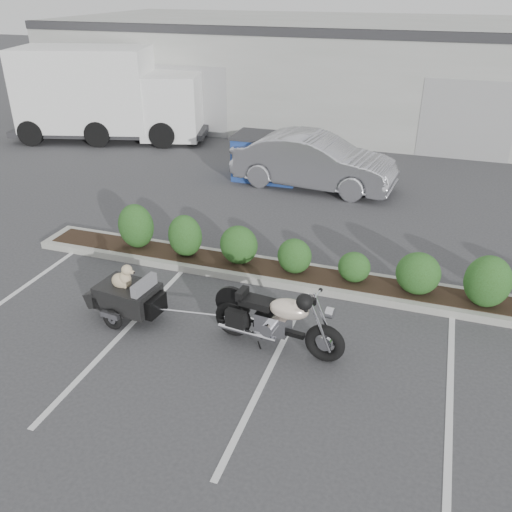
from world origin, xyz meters
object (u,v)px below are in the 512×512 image
(pet_trailer, at_px, (127,295))
(dumpster, at_px, (268,157))
(motorcycle, at_px, (277,321))
(sedan, at_px, (314,161))
(delivery_truck, at_px, (108,96))

(pet_trailer, height_order, dumpster, dumpster)
(motorcycle, xyz_separation_m, dumpster, (-2.74, 8.13, 0.15))
(pet_trailer, bearing_deg, motorcycle, 6.08)
(motorcycle, xyz_separation_m, sedan, (-1.25, 7.85, 0.24))
(dumpster, bearing_deg, sedan, -11.10)
(motorcycle, relative_size, dumpster, 1.13)
(motorcycle, bearing_deg, sedan, 105.66)
(dumpster, distance_m, delivery_truck, 7.53)
(sedan, distance_m, delivery_truck, 9.01)
(motorcycle, distance_m, pet_trailer, 2.78)
(pet_trailer, distance_m, dumpster, 8.10)
(sedan, distance_m, dumpster, 1.51)
(dumpster, bearing_deg, delivery_truck, 159.74)
(motorcycle, relative_size, pet_trailer, 1.24)
(motorcycle, distance_m, delivery_truck, 14.50)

